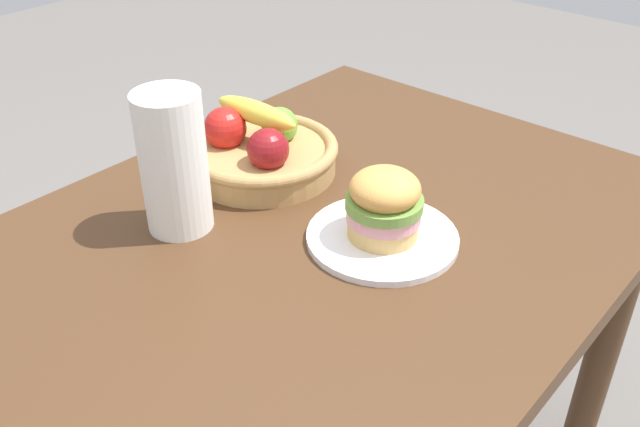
% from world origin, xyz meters
% --- Properties ---
extents(dining_table, '(1.40, 0.90, 0.75)m').
position_xyz_m(dining_table, '(0.00, 0.00, 0.65)').
color(dining_table, '#4C301C').
rests_on(dining_table, ground_plane).
extents(plate, '(0.25, 0.25, 0.01)m').
position_xyz_m(plate, '(0.13, -0.10, 0.76)').
color(plate, white).
rests_on(plate, dining_table).
extents(sandwich, '(0.13, 0.13, 0.12)m').
position_xyz_m(sandwich, '(0.13, -0.10, 0.82)').
color(sandwich, '#DBAD60').
rests_on(sandwich, plate).
extents(fruit_basket, '(0.29, 0.29, 0.14)m').
position_xyz_m(fruit_basket, '(0.16, 0.22, 0.80)').
color(fruit_basket, tan).
rests_on(fruit_basket, dining_table).
extents(paper_towel_roll, '(0.11, 0.11, 0.24)m').
position_xyz_m(paper_towel_roll, '(-0.06, 0.19, 0.87)').
color(paper_towel_roll, white).
rests_on(paper_towel_roll, dining_table).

